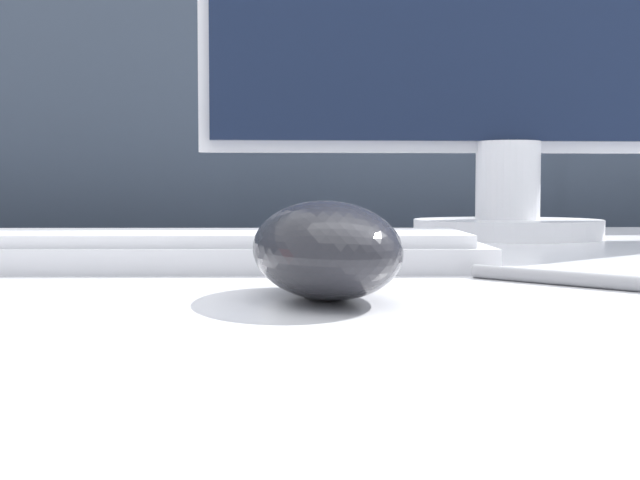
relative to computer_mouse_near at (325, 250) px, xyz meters
name	(u,v)px	position (x,y,z in m)	size (l,w,h in m)	color
partition_panel	(235,325)	(-0.08, 0.90, -0.17)	(5.00, 0.03, 1.16)	#333D4C
computer_mouse_near	(325,250)	(0.00, 0.00, 0.00)	(0.09, 0.14, 0.05)	#232328
keyboard	(142,250)	(-0.11, 0.18, -0.01)	(0.46, 0.15, 0.02)	silver
monitor	(509,15)	(0.23, 0.51, 0.21)	(0.65, 0.20, 0.44)	white
pen	(595,281)	(0.15, 0.04, -0.02)	(0.11, 0.12, 0.01)	#99999E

